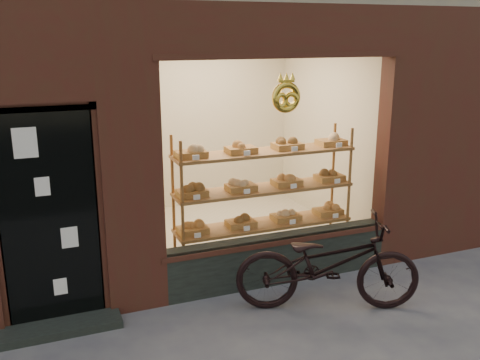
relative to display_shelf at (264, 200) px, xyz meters
name	(u,v)px	position (x,y,z in m)	size (l,w,h in m)	color
display_shelf	(264,200)	(0.00, 0.00, 0.00)	(2.20, 0.45, 1.70)	#8F613B
bicycle	(328,264)	(0.18, -1.20, -0.36)	(0.66, 1.90, 1.00)	black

